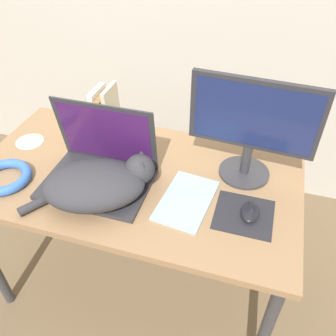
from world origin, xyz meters
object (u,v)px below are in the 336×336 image
object	(u,v)px
external_monitor	(252,126)
computer_mouse	(250,212)
cat	(98,183)
cd_disc	(30,142)
cable_coil	(5,177)
notepad	(186,200)
book_row	(106,111)
laptop	(100,169)

from	to	relation	value
external_monitor	computer_mouse	bearing A→B (deg)	-77.44
cat	cd_disc	xyz separation A→B (m)	(-0.45, 0.22, -0.07)
cable_coil	notepad	size ratio (longest dim) A/B	0.70
cable_coil	cd_disc	world-z (taller)	cable_coil
external_monitor	cable_coil	xyz separation A→B (m)	(-0.87, -0.31, -0.20)
cat	cable_coil	bearing A→B (deg)	-176.52
external_monitor	computer_mouse	xyz separation A→B (m)	(0.05, -0.22, -0.21)
cable_coil	cd_disc	distance (m)	0.26
cat	cable_coil	world-z (taller)	cat
cd_disc	notepad	bearing A→B (deg)	-11.52
cat	notepad	distance (m)	0.32
computer_mouse	cd_disc	xyz separation A→B (m)	(-0.98, 0.16, -0.02)
book_row	notepad	distance (m)	0.58
laptop	cat	size ratio (longest dim) A/B	0.89
external_monitor	book_row	size ratio (longest dim) A/B	2.08
laptop	notepad	distance (m)	0.35
laptop	notepad	bearing A→B (deg)	-2.90
computer_mouse	cable_coil	world-z (taller)	cable_coil
external_monitor	cd_disc	xyz separation A→B (m)	(-0.93, -0.06, -0.22)
computer_mouse	cd_disc	world-z (taller)	computer_mouse
laptop	cable_coil	size ratio (longest dim) A/B	1.96
computer_mouse	book_row	xyz separation A→B (m)	(-0.69, 0.34, 0.08)
external_monitor	book_row	world-z (taller)	external_monitor
external_monitor	book_row	distance (m)	0.66
cat	notepad	xyz separation A→B (m)	(0.30, 0.07, -0.06)
cd_disc	laptop	bearing A→B (deg)	-18.39
book_row	notepad	size ratio (longest dim) A/B	0.76
cat	computer_mouse	bearing A→B (deg)	7.14
laptop	cd_disc	distance (m)	0.43
laptop	external_monitor	bearing A→B (deg)	20.50
computer_mouse	book_row	size ratio (longest dim) A/B	0.46
notepad	computer_mouse	bearing A→B (deg)	-1.33
notepad	cd_disc	distance (m)	0.77
book_row	cd_disc	world-z (taller)	book_row
notepad	external_monitor	bearing A→B (deg)	50.02
cable_coil	cd_disc	xyz separation A→B (m)	(-0.06, 0.25, -0.02)
computer_mouse	notepad	distance (m)	0.23
book_row	cat	bearing A→B (deg)	-69.20
computer_mouse	cable_coil	distance (m)	0.92
cable_coil	notepad	distance (m)	0.70
cat	notepad	bearing A→B (deg)	13.26
cat	laptop	bearing A→B (deg)	113.26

